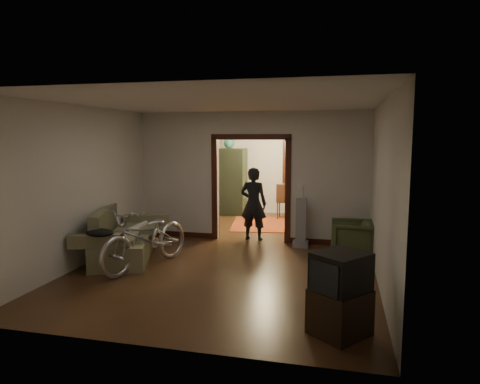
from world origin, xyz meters
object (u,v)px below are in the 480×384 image
(armchair, at_px, (352,239))
(locker, at_px, (229,182))
(desk, at_px, (306,206))
(sofa, at_px, (124,233))
(person, at_px, (253,204))
(bicycle, at_px, (147,237))

(armchair, relative_size, locker, 0.40)
(locker, height_order, desk, locker)
(locker, xyz_separation_m, desk, (2.25, -0.15, -0.60))
(sofa, height_order, person, person)
(armchair, bearing_deg, bicycle, -68.44)
(sofa, bearing_deg, armchair, -4.94)
(bicycle, relative_size, person, 1.27)
(sofa, relative_size, armchair, 2.65)
(desk, bearing_deg, sofa, -128.92)
(sofa, distance_m, armchair, 4.28)
(sofa, bearing_deg, bicycle, -53.79)
(bicycle, relative_size, locker, 1.05)
(bicycle, distance_m, desk, 5.67)
(sofa, xyz_separation_m, armchair, (4.15, 1.04, -0.12))
(armchair, distance_m, person, 2.32)
(locker, bearing_deg, armchair, -46.30)
(person, bearing_deg, sofa, 47.92)
(armchair, xyz_separation_m, desk, (-1.16, 3.66, 0.02))
(locker, bearing_deg, bicycle, -88.83)
(sofa, height_order, desk, sofa)
(locker, relative_size, desk, 1.94)
(sofa, height_order, bicycle, bicycle)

